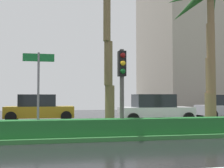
{
  "coord_description": "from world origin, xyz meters",
  "views": [
    {
      "loc": [
        0.01,
        -3.61,
        1.56
      ],
      "look_at": [
        3.55,
        13.87,
        2.39
      ],
      "focal_mm": 44.88,
      "sensor_mm": 36.0,
      "label": 1
    }
  ],
  "objects_px": {
    "traffic_signal_median_right": "(122,76)",
    "street_name_sign": "(38,82)",
    "palm_tree_centre_right": "(211,10)",
    "car_in_traffic_second": "(155,109)",
    "car_in_traffic_leading": "(39,108)"
  },
  "relations": [
    {
      "from": "car_in_traffic_second",
      "to": "palm_tree_centre_right",
      "type": "bearing_deg",
      "value": -72.5
    },
    {
      "from": "car_in_traffic_second",
      "to": "car_in_traffic_leading",
      "type": "bearing_deg",
      "value": 157.68
    },
    {
      "from": "traffic_signal_median_right",
      "to": "car_in_traffic_second",
      "type": "distance_m",
      "value": 6.7
    },
    {
      "from": "traffic_signal_median_right",
      "to": "street_name_sign",
      "type": "xyz_separation_m",
      "value": [
        -3.07,
        -0.03,
        -0.29
      ]
    },
    {
      "from": "street_name_sign",
      "to": "car_in_traffic_leading",
      "type": "relative_size",
      "value": 0.7
    },
    {
      "from": "street_name_sign",
      "to": "car_in_traffic_second",
      "type": "relative_size",
      "value": 0.7
    },
    {
      "from": "palm_tree_centre_right",
      "to": "traffic_signal_median_right",
      "type": "bearing_deg",
      "value": -162.49
    },
    {
      "from": "palm_tree_centre_right",
      "to": "car_in_traffic_second",
      "type": "xyz_separation_m",
      "value": [
        -1.3,
        4.12,
        -4.83
      ]
    },
    {
      "from": "palm_tree_centre_right",
      "to": "car_in_traffic_leading",
      "type": "relative_size",
      "value": 1.63
    },
    {
      "from": "palm_tree_centre_right",
      "to": "traffic_signal_median_right",
      "type": "relative_size",
      "value": 2.17
    },
    {
      "from": "street_name_sign",
      "to": "car_in_traffic_second",
      "type": "distance_m",
      "value": 8.62
    },
    {
      "from": "traffic_signal_median_right",
      "to": "street_name_sign",
      "type": "height_order",
      "value": "traffic_signal_median_right"
    },
    {
      "from": "palm_tree_centre_right",
      "to": "traffic_signal_median_right",
      "type": "xyz_separation_m",
      "value": [
        -4.66,
        -1.47,
        -3.29
      ]
    },
    {
      "from": "traffic_signal_median_right",
      "to": "street_name_sign",
      "type": "relative_size",
      "value": 1.08
    },
    {
      "from": "palm_tree_centre_right",
      "to": "car_in_traffic_leading",
      "type": "bearing_deg",
      "value": 139.63
    }
  ]
}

